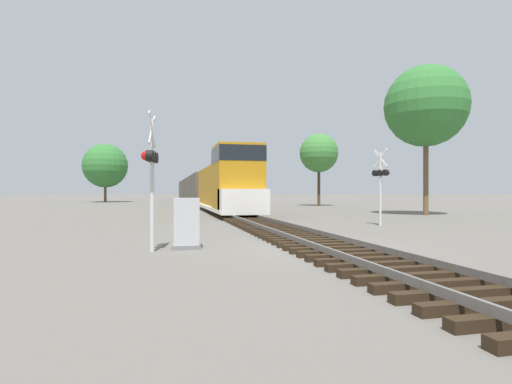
{
  "coord_description": "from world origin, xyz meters",
  "views": [
    {
      "loc": [
        -4.54,
        -10.93,
        1.65
      ],
      "look_at": [
        -0.57,
        6.2,
        1.63
      ],
      "focal_mm": 28.0,
      "sensor_mm": 36.0,
      "label": 1
    }
  ],
  "objects_px": {
    "crossing_signal_near": "(151,164)",
    "tree_deep_background": "(105,166)",
    "tree_far_right": "(426,106)",
    "crossing_signal_far": "(381,177)",
    "freight_train": "(198,189)",
    "tree_mid_background": "(319,153)",
    "relay_cabinet": "(186,224)"
  },
  "relations": [
    {
      "from": "tree_mid_background",
      "to": "relay_cabinet",
      "type": "bearing_deg",
      "value": -118.21
    },
    {
      "from": "relay_cabinet",
      "to": "tree_mid_background",
      "type": "xyz_separation_m",
      "value": [
        16.62,
        30.98,
        5.28
      ]
    },
    {
      "from": "tree_far_right",
      "to": "crossing_signal_near",
      "type": "bearing_deg",
      "value": -144.27
    },
    {
      "from": "freight_train",
      "to": "crossing_signal_far",
      "type": "height_order",
      "value": "freight_train"
    },
    {
      "from": "tree_far_right",
      "to": "tree_mid_background",
      "type": "relative_size",
      "value": 1.27
    },
    {
      "from": "tree_far_right",
      "to": "tree_mid_background",
      "type": "height_order",
      "value": "tree_far_right"
    },
    {
      "from": "crossing_signal_far",
      "to": "tree_mid_background",
      "type": "xyz_separation_m",
      "value": [
        7.03,
        25.27,
        3.66
      ]
    },
    {
      "from": "crossing_signal_far",
      "to": "relay_cabinet",
      "type": "distance_m",
      "value": 11.28
    },
    {
      "from": "relay_cabinet",
      "to": "tree_far_right",
      "type": "distance_m",
      "value": 22.37
    },
    {
      "from": "tree_far_right",
      "to": "freight_train",
      "type": "bearing_deg",
      "value": 114.07
    },
    {
      "from": "crossing_signal_far",
      "to": "tree_deep_background",
      "type": "distance_m",
      "value": 51.82
    },
    {
      "from": "tree_mid_background",
      "to": "crossing_signal_far",
      "type": "bearing_deg",
      "value": -105.54
    },
    {
      "from": "crossing_signal_far",
      "to": "freight_train",
      "type": "bearing_deg",
      "value": -2.62
    },
    {
      "from": "tree_mid_background",
      "to": "tree_deep_background",
      "type": "bearing_deg",
      "value": 138.83
    },
    {
      "from": "crossing_signal_near",
      "to": "tree_far_right",
      "type": "bearing_deg",
      "value": 134.4
    },
    {
      "from": "crossing_signal_far",
      "to": "tree_deep_background",
      "type": "xyz_separation_m",
      "value": [
        -19.05,
        48.08,
        3.29
      ]
    },
    {
      "from": "tree_mid_background",
      "to": "tree_deep_background",
      "type": "relative_size",
      "value": 0.91
    },
    {
      "from": "crossing_signal_far",
      "to": "tree_far_right",
      "type": "xyz_separation_m",
      "value": [
        7.54,
        6.93,
        5.22
      ]
    },
    {
      "from": "freight_train",
      "to": "tree_mid_background",
      "type": "xyz_separation_m",
      "value": [
        12.7,
        -11.25,
        4.06
      ]
    },
    {
      "from": "crossing_signal_far",
      "to": "tree_deep_background",
      "type": "height_order",
      "value": "tree_deep_background"
    },
    {
      "from": "relay_cabinet",
      "to": "tree_far_right",
      "type": "xyz_separation_m",
      "value": [
        17.13,
        12.64,
        6.85
      ]
    },
    {
      "from": "freight_train",
      "to": "tree_far_right",
      "type": "distance_m",
      "value": 32.89
    },
    {
      "from": "tree_deep_background",
      "to": "tree_far_right",
      "type": "bearing_deg",
      "value": -57.13
    },
    {
      "from": "crossing_signal_far",
      "to": "relay_cabinet",
      "type": "relative_size",
      "value": 2.54
    },
    {
      "from": "crossing_signal_near",
      "to": "tree_deep_background",
      "type": "height_order",
      "value": "tree_deep_background"
    },
    {
      "from": "crossing_signal_near",
      "to": "tree_deep_background",
      "type": "xyz_separation_m",
      "value": [
        -8.49,
        54.17,
        3.25
      ]
    },
    {
      "from": "crossing_signal_near",
      "to": "tree_mid_background",
      "type": "bearing_deg",
      "value": 159.38
    },
    {
      "from": "tree_deep_background",
      "to": "crossing_signal_far",
      "type": "bearing_deg",
      "value": -68.39
    },
    {
      "from": "relay_cabinet",
      "to": "tree_mid_background",
      "type": "relative_size",
      "value": 0.18
    },
    {
      "from": "freight_train",
      "to": "tree_mid_background",
      "type": "bearing_deg",
      "value": -41.54
    },
    {
      "from": "tree_far_right",
      "to": "crossing_signal_far",
      "type": "bearing_deg",
      "value": -137.41
    },
    {
      "from": "crossing_signal_near",
      "to": "relay_cabinet",
      "type": "height_order",
      "value": "crossing_signal_near"
    }
  ]
}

